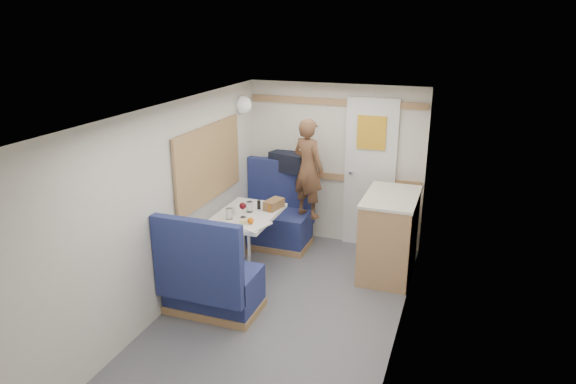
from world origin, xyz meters
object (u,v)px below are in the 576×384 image
at_px(person, 308,169).
at_px(orange_fruit, 251,221).
at_px(cheese_block, 245,221).
at_px(tray, 254,225).
at_px(pepper_grinder, 259,205).
at_px(tumbler_right, 250,207).
at_px(tumbler_left, 229,214).
at_px(salt_grinder, 234,211).
at_px(bread_loaf, 274,204).
at_px(duffel_bag, 289,162).
at_px(wine_glass, 243,207).
at_px(beer_glass, 270,208).
at_px(bench_near, 211,285).
at_px(dinette_table, 247,227).
at_px(bench_far, 275,221).
at_px(galley_counter, 389,234).
at_px(dome_light, 243,105).

relative_size(person, orange_fruit, 17.89).
bearing_deg(cheese_block, person, 73.97).
distance_m(tray, pepper_grinder, 0.49).
xyz_separation_m(tray, tumbler_right, (-0.20, 0.35, 0.05)).
bearing_deg(orange_fruit, tumbler_right, 115.02).
height_order(tumbler_left, tumbler_right, tumbler_left).
bearing_deg(salt_grinder, bread_loaf, 44.60).
xyz_separation_m(duffel_bag, tray, (0.12, -1.41, -0.29)).
bearing_deg(tray, person, 78.72).
xyz_separation_m(person, salt_grinder, (-0.54, -0.91, -0.28)).
relative_size(cheese_block, wine_glass, 0.62).
bearing_deg(salt_grinder, tumbler_left, -89.05).
bearing_deg(beer_glass, pepper_grinder, 167.79).
xyz_separation_m(duffel_bag, beer_glass, (0.13, -0.98, -0.25)).
xyz_separation_m(bench_near, salt_grinder, (-0.11, 0.78, 0.47)).
bearing_deg(tumbler_left, tumbler_right, 66.00).
relative_size(person, bread_loaf, 4.85).
height_order(tray, bread_loaf, bread_loaf).
relative_size(dinette_table, bench_far, 0.88).
distance_m(galley_counter, tumbler_left, 1.77).
relative_size(dome_light, beer_glass, 2.19).
distance_m(tumbler_right, salt_grinder, 0.19).
bearing_deg(tumbler_left, dinette_table, 62.81).
bearing_deg(tumbler_right, wine_glass, -89.75).
xyz_separation_m(orange_fruit, salt_grinder, (-0.29, 0.21, -0.00)).
height_order(person, duffel_bag, person).
bearing_deg(tumbler_right, galley_counter, 18.54).
bearing_deg(tumbler_right, pepper_grinder, 61.69).
height_order(person, beer_glass, person).
bearing_deg(salt_grinder, dinette_table, 36.92).
distance_m(bench_near, cheese_block, 0.74).
height_order(dinette_table, person, person).
xyz_separation_m(dome_light, tray, (0.61, -1.14, -1.02)).
relative_size(cheese_block, salt_grinder, 1.06).
height_order(bench_near, galley_counter, bench_near).
distance_m(bench_far, salt_grinder, 1.06).
bearing_deg(dome_light, tumbler_right, -62.86).
relative_size(duffel_bag, bread_loaf, 2.00).
distance_m(bench_far, wine_glass, 1.12).
xyz_separation_m(bench_near, duffel_bag, (0.10, 1.98, 0.72)).
bearing_deg(person, dome_light, 22.89).
bearing_deg(tray, bench_near, -110.57).
distance_m(dome_light, beer_glass, 1.36).
relative_size(dome_light, tumbler_left, 1.69).
xyz_separation_m(cheese_block, pepper_grinder, (-0.04, 0.47, 0.01)).
relative_size(wine_glass, pepper_grinder, 1.67).
bearing_deg(pepper_grinder, bench_far, 96.16).
xyz_separation_m(bench_near, dome_light, (-0.39, 1.71, 1.45)).
relative_size(dinette_table, tray, 2.95).
relative_size(galley_counter, tumbler_left, 7.76).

